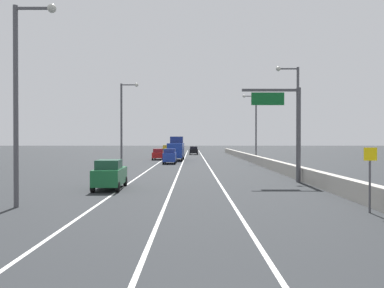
{
  "coord_description": "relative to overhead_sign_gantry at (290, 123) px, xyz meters",
  "views": [
    {
      "loc": [
        -0.62,
        -4.7,
        3.35
      ],
      "look_at": [
        -0.68,
        44.44,
        2.84
      ],
      "focal_mm": 36.81,
      "sensor_mm": 36.0,
      "label": 1
    }
  ],
  "objects": [
    {
      "name": "car_red_4",
      "position": [
        -13.41,
        35.46,
        -3.79
      ],
      "size": [
        1.9,
        4.71,
        1.87
      ],
      "color": "red",
      "rests_on": "ground_plane"
    },
    {
      "name": "car_green_2",
      "position": [
        -13.32,
        -4.5,
        -3.73
      ],
      "size": [
        1.95,
        4.5,
        2.01
      ],
      "color": "#196033",
      "rests_on": "ground_plane"
    },
    {
      "name": "ground_plane",
      "position": [
        -7.1,
        37.5,
        -4.73
      ],
      "size": [
        320.0,
        320.0,
        0.0
      ],
      "primitive_type": "plane",
      "color": "#26282B"
    },
    {
      "name": "lane_stripe_right",
      "position": [
        -5.6,
        28.5,
        -4.73
      ],
      "size": [
        0.16,
        130.0,
        0.0
      ],
      "primitive_type": "cube",
      "color": "silver",
      "rests_on": "ground_plane"
    },
    {
      "name": "lamp_post_right_second",
      "position": [
        1.7,
        4.73,
        1.05
      ],
      "size": [
        2.14,
        0.44,
        10.06
      ],
      "color": "#4C4C51",
      "rests_on": "ground_plane"
    },
    {
      "name": "car_black_3",
      "position": [
        -7.36,
        58.64,
        -3.79
      ],
      "size": [
        1.97,
        4.06,
        1.87
      ],
      "color": "black",
      "rests_on": "ground_plane"
    },
    {
      "name": "car_blue_1",
      "position": [
        -10.84,
        24.05,
        -3.68
      ],
      "size": [
        1.82,
        4.22,
        2.12
      ],
      "color": "#1E389E",
      "rests_on": "ground_plane"
    },
    {
      "name": "overhead_sign_gantry",
      "position": [
        0.0,
        0.0,
        0.0
      ],
      "size": [
        4.68,
        0.36,
        7.5
      ],
      "color": "#47474C",
      "rests_on": "ground_plane"
    },
    {
      "name": "jersey_barrier_right",
      "position": [
        1.34,
        13.5,
        -4.18
      ],
      "size": [
        0.6,
        120.0,
        1.1
      ],
      "primitive_type": "cube",
      "color": "#B2ADA3",
      "rests_on": "ground_plane"
    },
    {
      "name": "speed_advisory_sign",
      "position": [
        0.44,
        -13.2,
        -2.96
      ],
      "size": [
        0.6,
        0.11,
        3.0
      ],
      "color": "#4C4C51",
      "rests_on": "ground_plane"
    },
    {
      "name": "car_yellow_5",
      "position": [
        -13.71,
        61.77,
        -3.67
      ],
      "size": [
        1.92,
        4.32,
        2.13
      ],
      "color": "gold",
      "rests_on": "ground_plane"
    },
    {
      "name": "lane_stripe_center",
      "position": [
        -9.1,
        28.5,
        -4.73
      ],
      "size": [
        0.16,
        130.0,
        0.0
      ],
      "primitive_type": "cube",
      "color": "silver",
      "rests_on": "ground_plane"
    },
    {
      "name": "box_truck",
      "position": [
        -10.34,
        33.39,
        -2.95
      ],
      "size": [
        2.61,
        7.84,
        3.91
      ],
      "color": "navy",
      "rests_on": "ground_plane"
    },
    {
      "name": "lane_stripe_left",
      "position": [
        -12.6,
        28.5,
        -4.73
      ],
      "size": [
        0.16,
        130.0,
        0.0
      ],
      "primitive_type": "cube",
      "color": "silver",
      "rests_on": "ground_plane"
    },
    {
      "name": "lamp_post_right_third",
      "position": [
        1.54,
        27.2,
        1.05
      ],
      "size": [
        2.14,
        0.44,
        10.06
      ],
      "color": "#4C4C51",
      "rests_on": "ground_plane"
    },
    {
      "name": "car_silver_0",
      "position": [
        -10.86,
        61.0,
        -3.75
      ],
      "size": [
        1.96,
        4.23,
        1.96
      ],
      "color": "#B7B7BC",
      "rests_on": "ground_plane"
    },
    {
      "name": "lamp_post_left_mid",
      "position": [
        -15.81,
        15.22,
        1.05
      ],
      "size": [
        2.14,
        0.44,
        10.06
      ],
      "color": "#4C4C51",
      "rests_on": "ground_plane"
    },
    {
      "name": "lamp_post_left_near",
      "position": [
        -16.19,
        -11.74,
        1.05
      ],
      "size": [
        2.14,
        0.44,
        10.06
      ],
      "color": "#4C4C51",
      "rests_on": "ground_plane"
    }
  ]
}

